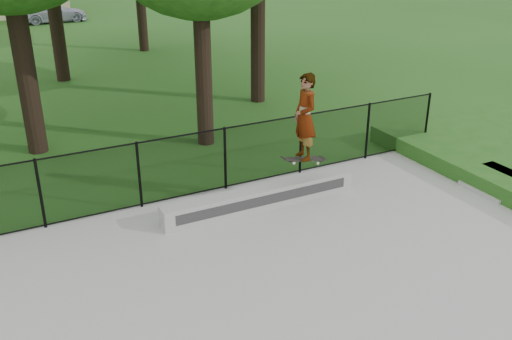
% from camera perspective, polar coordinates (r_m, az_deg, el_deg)
% --- Properties ---
extents(grind_ledge, '(4.47, 0.40, 0.45)m').
position_cam_1_polar(grind_ledge, '(12.27, 0.52, -2.76)').
color(grind_ledge, '#9F9F9A').
rests_on(grind_ledge, concrete_slab).
extents(car_c, '(3.80, 1.83, 1.18)m').
position_cam_1_polar(car_c, '(38.54, -19.72, 14.61)').
color(car_c, '#A5A9BB').
rests_on(car_c, ground).
extents(skater_airborne, '(0.83, 0.70, 1.99)m').
position_cam_1_polar(skater_airborne, '(11.84, 4.92, 5.18)').
color(skater_airborne, black).
rests_on(skater_airborne, ground).
extents(chainlink_fence, '(16.06, 0.06, 1.50)m').
position_cam_1_polar(chainlink_fence, '(12.31, -11.60, -0.47)').
color(chainlink_fence, black).
rests_on(chainlink_fence, concrete_slab).
extents(concrete_steps, '(1.07, 1.20, 0.45)m').
position_cam_1_polar(concrete_steps, '(14.29, 23.08, -1.30)').
color(concrete_steps, '#A8A9A4').
rests_on(concrete_steps, ground).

